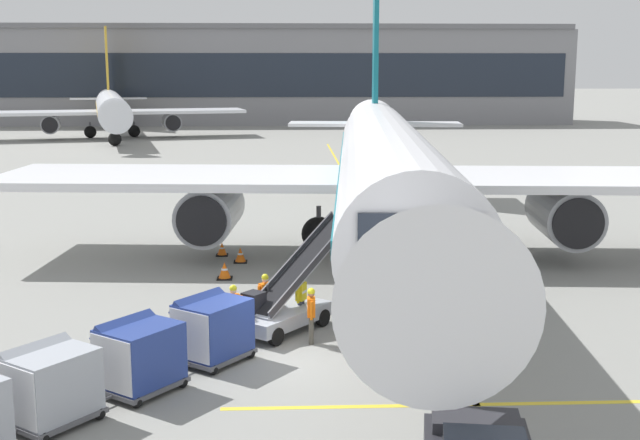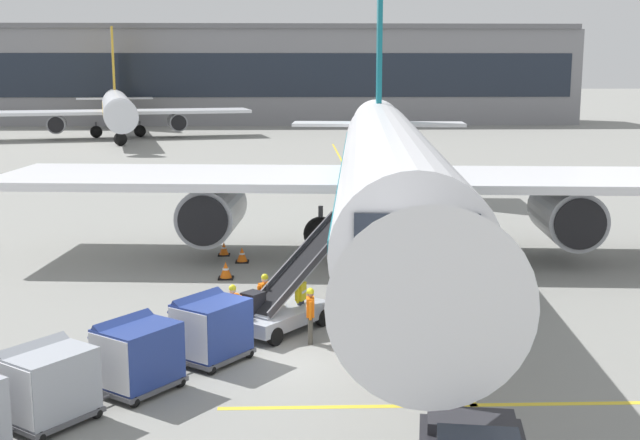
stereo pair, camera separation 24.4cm
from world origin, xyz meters
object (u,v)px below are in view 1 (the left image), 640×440
baggage_cart_lead (212,328)px  safety_cone_nose_mark (240,255)px  ground_crew_marshaller (234,308)px  ground_crew_wingwalker (265,296)px  baggage_cart_third (50,384)px  safety_cone_engine_keepout (225,271)px  parked_airplane (386,168)px  ground_crew_by_loader (301,296)px  safety_cone_wingtip (222,249)px  ground_crew_by_carts (311,312)px  distant_airplane (111,108)px  baggage_cart_second (139,355)px  belt_loader (286,301)px

baggage_cart_lead → safety_cone_nose_mark: 12.14m
ground_crew_marshaller → ground_crew_wingwalker: 1.60m
baggage_cart_third → safety_cone_engine_keepout: 13.76m
baggage_cart_lead → ground_crew_wingwalker: (1.45, 3.19, -0.00)m
parked_airplane → safety_cone_engine_keepout: (-6.85, -3.74, -3.63)m
baggage_cart_third → ground_crew_wingwalker: size_ratio=1.52×
baggage_cart_third → safety_cone_nose_mark: bearing=77.4°
parked_airplane → ground_crew_by_loader: 11.04m
parked_airplane → safety_cone_wingtip: parked_airplane is taller
ground_crew_by_carts → distant_airplane: distant_airplane is taller
baggage_cart_lead → distant_airplane: (-18.24, 76.09, 2.50)m
baggage_cart_lead → safety_cone_engine_keepout: size_ratio=3.88×
baggage_cart_second → safety_cone_nose_mark: 14.41m
ground_crew_marshaller → safety_cone_nose_mark: ground_crew_marshaller is taller
safety_cone_nose_mark → parked_airplane: bearing=8.5°
distant_airplane → ground_crew_marshaller: bearing=-75.8°
safety_cone_wingtip → distant_airplane: 65.12m
baggage_cart_second → ground_crew_marshaller: bearing=61.5°
baggage_cart_lead → ground_crew_by_carts: size_ratio=1.52×
safety_cone_engine_keepout → distant_airplane: size_ratio=0.02×
ground_crew_by_loader → ground_crew_marshaller: size_ratio=1.00×
parked_airplane → belt_loader: (-4.42, -10.21, -3.05)m
ground_crew_by_carts → ground_crew_wingwalker: size_ratio=1.00×
belt_loader → distant_airplane: bearing=105.5°
belt_loader → baggage_cart_third: 8.87m
safety_cone_wingtip → safety_cone_nose_mark: (0.89, -1.34, 0.03)m
baggage_cart_second → baggage_cart_lead: bearing=51.8°
ground_crew_marshaller → ground_crew_wingwalker: bearing=53.9°
ground_crew_by_carts → safety_cone_engine_keepout: bearing=111.9°
baggage_cart_third → safety_cone_engine_keepout: size_ratio=3.88×
belt_loader → safety_cone_wingtip: bearing=105.0°
safety_cone_nose_mark → ground_crew_marshaller: bearing=-88.1°
baggage_cart_lead → distant_airplane: 78.29m
ground_crew_marshaller → safety_cone_engine_keepout: ground_crew_marshaller is taller
distant_airplane → ground_crew_wingwalker: bearing=-74.9°
parked_airplane → baggage_cart_third: (-9.97, -17.12, -2.96)m
ground_crew_by_carts → distant_airplane: bearing=105.8°
ground_crew_by_carts → ground_crew_wingwalker: (-1.43, 1.76, 0.00)m
safety_cone_wingtip → baggage_cart_second: bearing=-93.6°
ground_crew_marshaller → parked_airplane: bearing=61.7°
baggage_cart_lead → ground_crew_marshaller: bearing=75.0°
safety_cone_engine_keepout → safety_cone_nose_mark: 2.84m
safety_cone_nose_mark → distant_airplane: size_ratio=0.02×
ground_crew_marshaller → distant_airplane: bearing=104.2°
parked_airplane → safety_cone_wingtip: size_ratio=73.96×
baggage_cart_second → safety_cone_nose_mark: bearing=82.6°
parked_airplane → baggage_cart_lead: 14.91m
baggage_cart_second → safety_cone_nose_mark: baggage_cart_second is taller
parked_airplane → ground_crew_by_carts: 12.56m
safety_cone_engine_keepout → parked_airplane: bearing=28.7°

